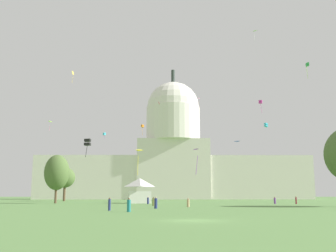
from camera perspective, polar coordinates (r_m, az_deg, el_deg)
name	(u,v)px	position (r m, az deg, el deg)	size (l,w,h in m)	color
ground_plane	(194,221)	(32.23, 3.70, -13.49)	(800.00, 800.00, 0.00)	#567F42
capitol_building	(173,157)	(186.98, 0.76, -4.54)	(126.00, 25.55, 62.36)	silver
event_tent	(140,191)	(98.87, -4.13, -9.28)	(6.33, 7.91, 6.10)	white
tree_west_mid	(57,172)	(100.44, -15.75, -6.47)	(8.22, 8.08, 11.69)	brown
tree_west_near	(65,178)	(134.54, -14.64, -7.22)	(9.31, 9.30, 10.94)	brown
person_tan_deep_crowd	(188,203)	(67.53, 2.93, -11.04)	(0.48, 0.48, 1.51)	tan
person_teal_near_tent	(129,206)	(48.60, -5.67, -11.37)	(0.46, 0.46, 1.65)	#1E757A
person_navy_lawn_far_left	(148,201)	(89.22, -2.91, -10.70)	(0.56, 0.56, 1.69)	navy
person_navy_back_right	(109,205)	(52.82, -8.45, -11.15)	(0.47, 0.47, 1.68)	navy
person_navy_front_center	(156,203)	(60.29, -1.77, -11.06)	(0.63, 0.63, 1.77)	navy
person_maroon_edge_west	(296,200)	(93.65, 18.00, -10.18)	(0.46, 0.46, 1.71)	maroon
person_purple_mid_right	(275,201)	(93.80, 15.16, -10.37)	(0.49, 0.49, 1.59)	#703D93
person_olive_mid_center	(153,202)	(74.84, -2.13, -10.87)	(0.55, 0.55, 1.64)	olive
kite_cyan_mid	(104,134)	(164.07, -9.18, -1.14)	(1.27, 1.27, 2.47)	#33BCDB
kite_green_high	(307,65)	(112.32, 19.47, 8.33)	(1.04, 0.98, 4.44)	green
kite_violet_low	(198,153)	(69.27, 4.38, -3.86)	(1.13, 1.74, 4.19)	purple
kite_yellow_low	(138,155)	(66.36, -4.34, -4.18)	(1.30, 1.04, 3.85)	yellow
kite_red_high	(159,103)	(164.28, -1.31, 3.33)	(0.46, 0.86, 1.06)	red
kite_white_high	(254,31)	(145.04, 12.36, 13.19)	(1.53, 1.61, 3.55)	white
kite_lime_mid	(49,123)	(119.61, -16.79, 0.40)	(1.09, 1.87, 2.45)	#8CD133
kite_blue_low	(238,143)	(103.60, 10.04, -2.41)	(1.56, 1.28, 0.21)	blue
kite_magenta_mid	(260,102)	(122.86, 13.20, 3.39)	(1.27, 1.28, 4.01)	#D1339E
kite_pink_high	(200,100)	(163.08, 4.58, 3.78)	(1.44, 1.29, 3.59)	pink
kite_gold_high	(73,74)	(140.45, -13.58, 7.25)	(0.81, 0.60, 4.39)	gold
kite_orange_mid	(142,126)	(146.63, -3.70, -0.02)	(1.26, 1.24, 3.97)	orange
kite_black_low	(88,142)	(68.32, -11.54, -2.32)	(1.06, 1.04, 3.11)	black
kite_cyan_low	(266,125)	(88.16, 13.96, 0.13)	(0.92, 0.89, 0.91)	#33BCDB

